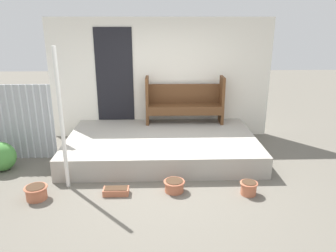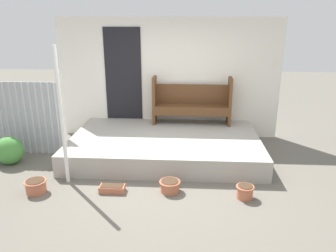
% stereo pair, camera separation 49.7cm
% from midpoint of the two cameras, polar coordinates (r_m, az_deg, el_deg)
% --- Properties ---
extents(ground_plane, '(24.00, 24.00, 0.00)m').
position_cam_midpoint_polar(ground_plane, '(5.49, 1.23, -9.64)').
color(ground_plane, '#666056').
extents(porch_slab, '(3.62, 2.25, 0.39)m').
position_cam_midpoint_polar(porch_slab, '(6.43, 1.73, -3.42)').
color(porch_slab, '#A8A399').
rests_on(porch_slab, ground_plane).
extents(house_wall, '(4.82, 0.08, 2.60)m').
position_cam_midpoint_polar(house_wall, '(7.24, 1.79, 8.20)').
color(house_wall, white).
rests_on(house_wall, ground_plane).
extents(support_post, '(0.06, 0.06, 2.20)m').
position_cam_midpoint_polar(support_post, '(5.25, -15.49, 1.34)').
color(support_post, white).
rests_on(support_post, ground_plane).
extents(bench, '(1.66, 0.42, 1.01)m').
position_cam_midpoint_polar(bench, '(7.07, 6.16, 4.32)').
color(bench, brown).
rests_on(bench, porch_slab).
extents(flower_pot_left, '(0.34, 0.34, 0.21)m').
position_cam_midpoint_polar(flower_pot_left, '(5.42, -19.61, -9.83)').
color(flower_pot_left, '#B76647').
rests_on(flower_pot_left, ground_plane).
extents(flower_pot_middle, '(0.33, 0.33, 0.19)m').
position_cam_midpoint_polar(flower_pot_middle, '(5.15, 3.14, -10.36)').
color(flower_pot_middle, '#B76647').
rests_on(flower_pot_middle, ground_plane).
extents(flower_pot_right, '(0.27, 0.27, 0.21)m').
position_cam_midpoint_polar(flower_pot_right, '(5.16, 16.02, -10.92)').
color(flower_pot_right, '#B76647').
rests_on(flower_pot_right, ground_plane).
extents(planter_box_rect, '(0.39, 0.19, 0.11)m').
position_cam_midpoint_polar(planter_box_rect, '(5.20, -6.98, -10.82)').
color(planter_box_rect, '#B76647').
rests_on(planter_box_rect, ground_plane).
extents(shrub_by_fence, '(0.51, 0.46, 0.52)m').
position_cam_midpoint_polar(shrub_by_fence, '(6.58, -24.01, -3.96)').
color(shrub_by_fence, '#478C3D').
rests_on(shrub_by_fence, ground_plane).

